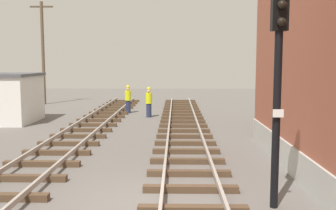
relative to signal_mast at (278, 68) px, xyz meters
The scene contains 7 objects.
ground_plane 4.38m from the signal_mast, behind, with size 80.00×80.00×0.00m, color #605B56.
track_near_building 3.69m from the signal_mast, behind, with size 2.50×48.66×0.32m.
signal_mast is the anchor object (origin of this frame).
control_hut 17.36m from the signal_mast, 132.65° to the left, with size 3.00×3.80×2.76m.
utility_pole_far 25.57m from the signal_mast, 120.25° to the left, with size 1.80×0.24×8.10m.
track_worker_foreground 15.51m from the signal_mast, 104.96° to the left, with size 0.40×0.40×1.87m.
track_worker_distant 17.72m from the signal_mast, 108.14° to the left, with size 0.40×0.40×1.87m.
Camera 1 is at (0.60, -9.13, 3.40)m, focal length 41.51 mm.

